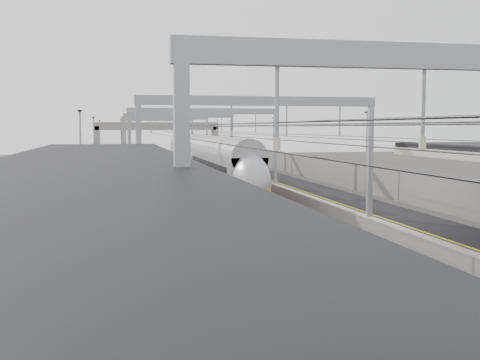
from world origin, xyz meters
name	(u,v)px	position (x,y,z in m)	size (l,w,h in m)	color
platform_left	(110,190)	(-8.00, 45.00, 0.50)	(4.00, 120.00, 1.00)	black
platform_right	(284,186)	(8.00, 45.00, 0.50)	(4.00, 120.00, 1.00)	black
tracks	(200,193)	(0.00, 45.00, 0.05)	(11.40, 140.00, 0.20)	black
overhead_line	(190,126)	(0.00, 51.62, 6.14)	(13.00, 140.00, 6.60)	gray
canopy_left	(88,173)	(-8.02, 2.99, 5.09)	(4.40, 30.00, 4.24)	black
overbridge	(157,131)	(0.00, 100.00, 5.31)	(22.00, 2.20, 6.90)	gray
wall_left	(72,178)	(-11.20, 45.00, 1.60)	(0.30, 120.00, 3.20)	gray
wall_right	(317,174)	(11.20, 45.00, 1.60)	(0.30, 120.00, 3.20)	gray
train	(206,167)	(1.50, 50.80, 2.04)	(2.62, 47.83, 4.15)	maroon
signal_green	(132,153)	(-5.20, 74.59, 2.42)	(0.32, 0.32, 3.48)	black
signal_red_near	(201,155)	(3.20, 66.79, 2.42)	(0.32, 0.32, 3.48)	black
signal_red_far	(208,153)	(5.40, 74.78, 2.42)	(0.32, 0.32, 3.48)	black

